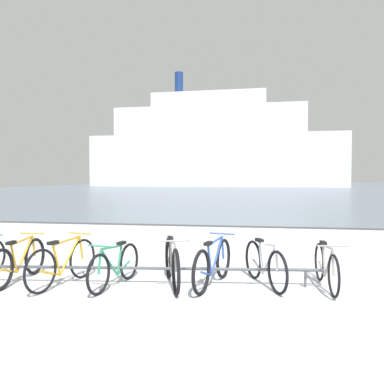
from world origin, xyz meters
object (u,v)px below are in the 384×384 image
Objects in this scene: bicycle_6 at (265,264)px; bicycle_7 at (326,267)px; bicycle_2 at (63,263)px; bicycle_3 at (115,266)px; bicycle_1 at (19,261)px; bicycle_5 at (213,264)px; ferry_ship at (213,148)px; bicycle_4 at (172,263)px.

bicycle_6 is 0.97m from bicycle_7.
bicycle_2 reaches higher than bicycle_3.
bicycle_1 is at bearing -175.40° from bicycle_7.
bicycle_1 is 4.14m from bicycle_6.
ferry_ship is at bearing 95.87° from bicycle_5.
ferry_ship is at bearing 97.44° from bicycle_7.
bicycle_5 is at bearing 10.80° from bicycle_3.
ferry_ship reaches higher than bicycle_2.
bicycle_5 is 1.81m from bicycle_7.
ferry_ship is at bearing 96.60° from bicycle_6.
bicycle_3 is at bearing -169.95° from bicycle_6.
bicycle_3 is at bearing -168.11° from bicycle_4.
bicycle_1 is at bearing 174.45° from bicycle_2.
bicycle_3 is 0.98× the size of bicycle_7.
bicycle_2 is 0.87m from bicycle_3.
bicycle_1 is 66.45m from ferry_ship.
bicycle_6 is (0.83, 0.13, -0.01)m from bicycle_5.
bicycle_5 is 0.04× the size of ferry_ship.
bicycle_3 is 1.04× the size of bicycle_6.
bicycle_6 is (4.12, 0.40, 0.01)m from bicycle_1.
ferry_ship is (-4.31, 66.09, 6.72)m from bicycle_2.
bicycle_1 is 1.03× the size of bicycle_4.
bicycle_7 is (0.97, 0.01, -0.01)m from bicycle_6.
bicycle_7 is (4.25, 0.49, -0.02)m from bicycle_2.
bicycle_6 is at bearing -83.40° from ferry_ship.
bicycle_7 is at bearing 0.84° from bicycle_6.
bicycle_6 is (1.50, 0.24, -0.01)m from bicycle_4.
bicycle_3 is at bearing -85.51° from ferry_ship.
bicycle_1 is at bearing -176.51° from bicycle_4.
bicycle_3 is 2.45m from bicycle_6.
bicycle_7 is 66.50m from ferry_ship.
bicycle_5 reaches higher than bicycle_7.
bicycle_4 is at bearing -174.22° from bicycle_7.
bicycle_5 is 1.07× the size of bicycle_7.
bicycle_1 is at bearing -175.32° from bicycle_5.
bicycle_6 reaches higher than bicycle_1.
bicycle_1 is 1.02× the size of bicycle_2.
bicycle_4 is (2.62, 0.16, 0.02)m from bicycle_1.
bicycle_2 reaches higher than bicycle_6.
bicycle_1 is 0.04× the size of ferry_ship.
bicycle_5 is at bearing 4.68° from bicycle_1.
bicycle_1 is at bearing -174.52° from bicycle_6.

